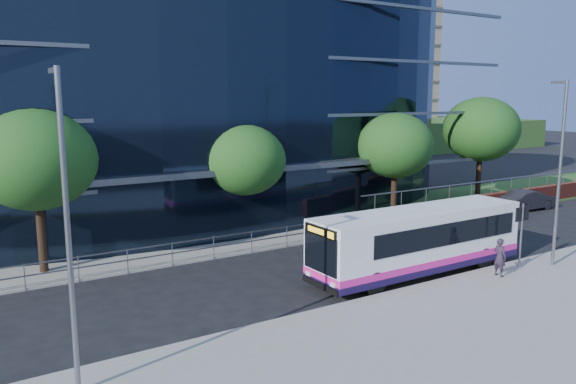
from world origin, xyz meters
TOP-DOWN VIEW (x-y plane):
  - ground at (0.00, 0.00)m, footprint 200.00×200.00m
  - pavement_near at (0.00, -5.00)m, footprint 80.00×8.00m
  - kerb at (0.00, -1.00)m, footprint 80.00×0.25m
  - yellow_line_outer at (0.00, -0.80)m, footprint 80.00×0.08m
  - yellow_line_inner at (0.00, -0.65)m, footprint 80.00×0.08m
  - far_forecourt at (-6.00, 11.00)m, footprint 50.00×8.00m
  - grass_verge at (24.00, 11.00)m, footprint 36.00×8.00m
  - glass_office at (-4.00, 20.85)m, footprint 44.00×23.10m
  - retaining_wall at (20.00, 7.30)m, footprint 34.00×0.40m
  - guard_railings at (-8.00, 7.00)m, footprint 24.00×0.05m
  - apartment_block at (32.00, 57.21)m, footprint 60.00×42.00m
  - street_sign at (4.50, -1.59)m, footprint 0.85×0.09m
  - tree_far_a at (-13.00, 9.00)m, footprint 4.95×4.95m
  - tree_far_b at (-3.00, 9.50)m, footprint 4.29×4.29m
  - tree_far_c at (7.00, 9.00)m, footprint 4.62×4.62m
  - tree_far_d at (16.00, 10.00)m, footprint 5.28×5.28m
  - tree_dist_e at (24.00, 40.00)m, footprint 4.62×4.62m
  - tree_dist_f at (40.00, 42.00)m, footprint 4.29×4.29m
  - streetlight_west at (-14.00, -2.17)m, footprint 0.15×0.77m
  - streetlight_east at (6.00, -2.17)m, footprint 0.15×0.77m
  - city_bus at (0.55, 0.45)m, footprint 10.29×2.40m
  - parked_car at (16.57, 6.38)m, footprint 4.21×1.63m
  - pedestrian at (2.71, -1.92)m, footprint 0.39×0.59m

SIDE VIEW (x-z plane):
  - ground at x=0.00m, z-range 0.00..0.00m
  - yellow_line_outer at x=0.00m, z-range 0.00..0.01m
  - yellow_line_inner at x=0.00m, z-range 0.00..0.01m
  - far_forecourt at x=-6.00m, z-range 0.00..0.10m
  - grass_verge at x=24.00m, z-range 0.00..0.12m
  - pavement_near at x=0.00m, z-range 0.00..0.15m
  - kerb at x=0.00m, z-range 0.00..0.16m
  - retaining_wall at x=20.00m, z-range -0.44..1.67m
  - parked_car at x=16.57m, z-range 0.00..1.37m
  - guard_railings at x=-8.00m, z-range 0.27..1.37m
  - pedestrian at x=2.71m, z-range 0.15..1.75m
  - city_bus at x=0.55m, z-range 0.08..2.86m
  - street_sign at x=4.50m, z-range 0.75..3.55m
  - tree_far_b at x=-3.00m, z-range 1.19..7.23m
  - tree_dist_f at x=40.00m, z-range 1.19..7.23m
  - streetlight_west at x=-14.00m, z-range 0.44..8.44m
  - streetlight_east at x=6.00m, z-range 0.44..8.44m
  - tree_far_c at x=7.00m, z-range 1.28..7.79m
  - tree_dist_e at x=24.00m, z-range 1.28..7.79m
  - tree_far_a at x=-13.00m, z-range 1.37..8.35m
  - tree_far_d at x=16.00m, z-range 1.47..8.91m
  - glass_office at x=-4.00m, z-range 0.00..16.00m
  - apartment_block at x=32.00m, z-range -3.89..26.11m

